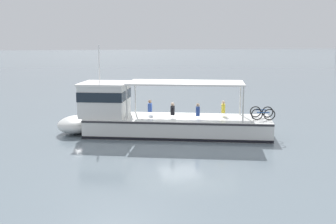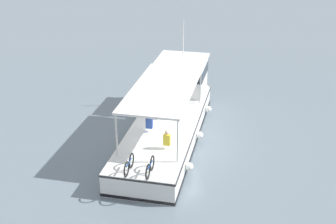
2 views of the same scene
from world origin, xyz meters
name	(u,v)px [view 1 (image 1 of 2)]	position (x,y,z in m)	size (l,w,h in m)	color
ground_plane	(180,133)	(0.00, 0.00, 0.00)	(400.00, 400.00, 0.00)	slate
ferry_main	(151,118)	(0.12, -1.81, 1.02)	(7.04, 13.02, 5.32)	white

